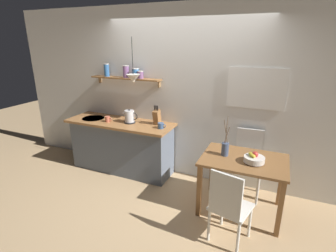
{
  "coord_description": "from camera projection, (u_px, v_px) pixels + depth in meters",
  "views": [
    {
      "loc": [
        1.36,
        -3.1,
        2.18
      ],
      "look_at": [
        -0.1,
        0.25,
        0.95
      ],
      "focal_mm": 27.47,
      "sensor_mm": 36.0,
      "label": 1
    }
  ],
  "objects": [
    {
      "name": "dining_table",
      "position": [
        243.0,
        167.0,
        3.28
      ],
      "size": [
        1.05,
        0.76,
        0.75
      ],
      "color": "brown",
      "rests_on": "ground_plane"
    },
    {
      "name": "dining_chair_near",
      "position": [
        228.0,
        205.0,
        2.76
      ],
      "size": [
        0.49,
        0.48,
        0.91
      ],
      "color": "white",
      "rests_on": "ground_plane"
    },
    {
      "name": "kitchen_counter",
      "position": [
        122.0,
        146.0,
        4.42
      ],
      "size": [
        1.83,
        0.63,
        0.89
      ],
      "color": "slate",
      "rests_on": "ground_plane"
    },
    {
      "name": "ground_plane",
      "position": [
        167.0,
        191.0,
        3.91
      ],
      "size": [
        14.0,
        14.0,
        0.0
      ],
      "primitive_type": "plane",
      "color": "tan"
    },
    {
      "name": "knife_block",
      "position": [
        157.0,
        117.0,
        4.08
      ],
      "size": [
        0.09,
        0.16,
        0.32
      ],
      "color": "#9E6B3D",
      "rests_on": "kitchen_counter"
    },
    {
      "name": "coffee_mug_by_sink",
      "position": [
        108.0,
        119.0,
        4.23
      ],
      "size": [
        0.12,
        0.08,
        0.09
      ],
      "color": "#C6664C",
      "rests_on": "kitchen_counter"
    },
    {
      "name": "electric_kettle",
      "position": [
        130.0,
        117.0,
        4.17
      ],
      "size": [
        0.27,
        0.18,
        0.23
      ],
      "color": "black",
      "rests_on": "kitchen_counter"
    },
    {
      "name": "twig_vase",
      "position": [
        225.0,
        149.0,
        3.31
      ],
      "size": [
        0.09,
        0.09,
        0.53
      ],
      "color": "#475675",
      "rests_on": "dining_table"
    },
    {
      "name": "wall_shelf",
      "position": [
        126.0,
        75.0,
        4.18
      ],
      "size": [
        1.25,
        0.2,
        0.34
      ],
      "color": "brown"
    },
    {
      "name": "coffee_mug_spare",
      "position": [
        161.0,
        126.0,
        3.92
      ],
      "size": [
        0.13,
        0.09,
        0.09
      ],
      "color": "#3D5B89",
      "rests_on": "kitchen_counter"
    },
    {
      "name": "back_wall",
      "position": [
        196.0,
        96.0,
        3.97
      ],
      "size": [
        6.8,
        0.11,
        2.7
      ],
      "color": "white",
      "rests_on": "ground_plane"
    },
    {
      "name": "pendant_lamp",
      "position": [
        133.0,
        78.0,
        3.89
      ],
      "size": [
        0.21,
        0.21,
        0.66
      ],
      "color": "black"
    },
    {
      "name": "fruit_bowl",
      "position": [
        254.0,
        159.0,
        3.12
      ],
      "size": [
        0.25,
        0.25,
        0.15
      ],
      "color": "silver",
      "rests_on": "dining_table"
    },
    {
      "name": "dining_chair_far",
      "position": [
        247.0,
        160.0,
        3.7
      ],
      "size": [
        0.45,
        0.45,
        0.97
      ],
      "color": "silver",
      "rests_on": "ground_plane"
    }
  ]
}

